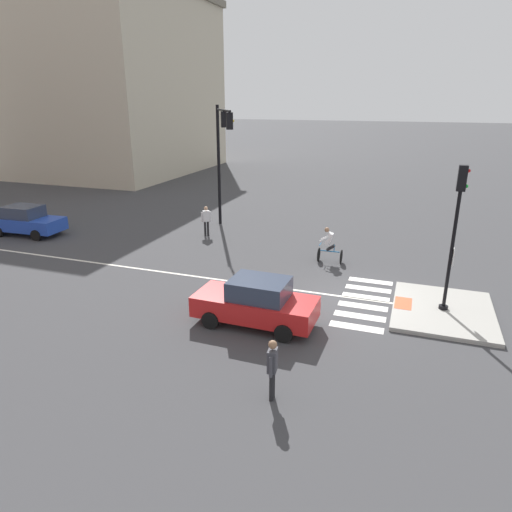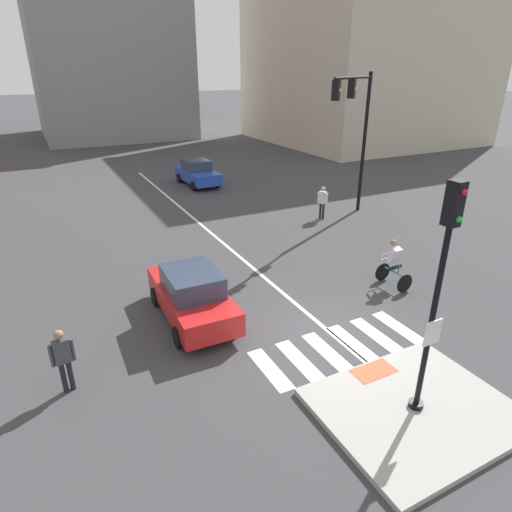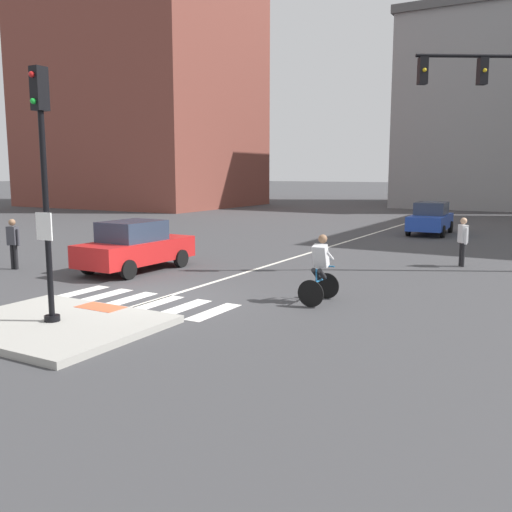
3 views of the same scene
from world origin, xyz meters
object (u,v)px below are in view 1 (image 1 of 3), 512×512
(car_blue_eastbound_distant, at_px, (26,221))
(pedestrian_waiting_far_side, at_px, (206,218))
(cyclist, at_px, (329,245))
(pedestrian_at_curb_left, at_px, (272,365))
(car_red_westbound_near, at_px, (256,302))
(traffic_light_mast, at_px, (222,146))
(signal_pole, at_px, (455,226))

(car_blue_eastbound_distant, bearing_deg, pedestrian_waiting_far_side, -71.60)
(cyclist, relative_size, pedestrian_at_curb_left, 1.01)
(car_red_westbound_near, distance_m, pedestrian_at_curb_left, 4.11)
(car_blue_eastbound_distant, xyz_separation_m, pedestrian_waiting_far_side, (3.19, -9.58, 0.17))
(traffic_light_mast, height_order, car_red_westbound_near, traffic_light_mast)
(car_red_westbound_near, xyz_separation_m, pedestrian_at_curb_left, (-3.71, -1.74, 0.17))
(car_red_westbound_near, bearing_deg, pedestrian_waiting_far_side, 34.09)
(car_red_westbound_near, height_order, pedestrian_waiting_far_side, pedestrian_waiting_far_side)
(cyclist, bearing_deg, pedestrian_at_curb_left, -176.62)
(car_blue_eastbound_distant, bearing_deg, pedestrian_at_curb_left, -118.82)
(pedestrian_waiting_far_side, bearing_deg, signal_pole, -116.31)
(signal_pole, height_order, car_blue_eastbound_distant, signal_pole)
(cyclist, distance_m, pedestrian_waiting_far_side, 7.57)
(car_red_westbound_near, distance_m, pedestrian_waiting_far_side, 10.98)
(car_red_westbound_near, xyz_separation_m, car_blue_eastbound_distant, (5.90, 15.74, 0.00))
(traffic_light_mast, bearing_deg, pedestrian_at_curb_left, -152.24)
(signal_pole, relative_size, pedestrian_waiting_far_side, 3.05)
(signal_pole, xyz_separation_m, pedestrian_at_curb_left, (-6.78, 4.28, -2.22))
(cyclist, bearing_deg, car_blue_eastbound_distant, 93.63)
(pedestrian_waiting_far_side, bearing_deg, pedestrian_at_curb_left, -148.33)
(signal_pole, height_order, traffic_light_mast, traffic_light_mast)
(traffic_light_mast, height_order, pedestrian_waiting_far_side, traffic_light_mast)
(car_blue_eastbound_distant, bearing_deg, cyclist, -86.37)
(car_red_westbound_near, bearing_deg, pedestrian_at_curb_left, -154.84)
(pedestrian_waiting_far_side, bearing_deg, car_blue_eastbound_distant, 108.40)
(car_red_westbound_near, relative_size, pedestrian_waiting_far_side, 2.47)
(cyclist, height_order, pedestrian_at_curb_left, cyclist)
(traffic_light_mast, xyz_separation_m, car_red_westbound_near, (-10.53, -5.75, -3.97))
(signal_pole, distance_m, car_blue_eastbound_distant, 22.08)
(traffic_light_mast, relative_size, car_blue_eastbound_distant, 1.66)
(pedestrian_waiting_far_side, bearing_deg, traffic_light_mast, -15.76)
(car_blue_eastbound_distant, relative_size, cyclist, 2.48)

